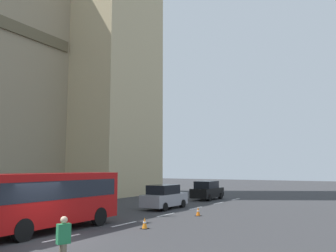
% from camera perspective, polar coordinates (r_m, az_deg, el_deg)
% --- Properties ---
extents(ground_plane, '(160.00, 160.00, 0.00)m').
position_cam_1_polar(ground_plane, '(16.90, -18.92, -17.30)').
color(ground_plane, '#333335').
extents(lane_centre_marking, '(39.00, 0.16, 0.01)m').
position_cam_1_polar(lane_centre_marking, '(20.79, -7.12, -15.54)').
color(lane_centre_marking, silver).
rests_on(lane_centre_marking, ground_plane).
extents(sedan_lead, '(4.40, 1.86, 1.85)m').
position_cam_1_polar(sedan_lead, '(27.94, -0.58, -11.45)').
color(sedan_lead, gray).
rests_on(sedan_lead, ground_plane).
extents(sedan_trailing, '(4.40, 1.86, 1.85)m').
position_cam_1_polar(sedan_trailing, '(35.92, 6.41, -10.37)').
color(sedan_trailing, black).
rests_on(sedan_trailing, ground_plane).
extents(traffic_cone_west, '(0.36, 0.36, 0.58)m').
position_cam_1_polar(traffic_cone_west, '(19.14, -3.82, -15.50)').
color(traffic_cone_west, black).
rests_on(traffic_cone_west, ground_plane).
extents(traffic_cone_middle, '(0.36, 0.36, 0.58)m').
position_cam_1_polar(traffic_cone_middle, '(24.06, 4.92, -13.69)').
color(traffic_cone_middle, black).
rests_on(traffic_cone_middle, ground_plane).
extents(pedestrian_near_cones, '(0.46, 0.39, 1.69)m').
position_cam_1_polar(pedestrian_near_cones, '(11.81, -16.66, -17.60)').
color(pedestrian_near_cones, '#726651').
rests_on(pedestrian_near_cones, ground_plane).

